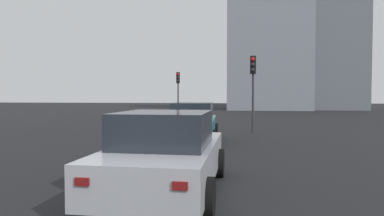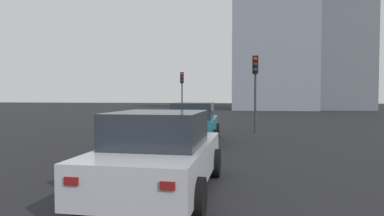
% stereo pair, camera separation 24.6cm
% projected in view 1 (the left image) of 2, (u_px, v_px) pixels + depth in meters
% --- Properties ---
extents(car_teal_lead, '(4.52, 2.05, 1.59)m').
position_uv_depth(car_teal_lead, '(193.00, 123.00, 13.18)').
color(car_teal_lead, '#19606B').
rests_on(car_teal_lead, ground_plane).
extents(car_silver_second, '(4.24, 2.14, 1.56)m').
position_uv_depth(car_silver_second, '(166.00, 154.00, 6.21)').
color(car_silver_second, '#A8AAB2').
rests_on(car_silver_second, ground_plane).
extents(traffic_light_near_left, '(0.32, 0.30, 3.80)m').
position_uv_depth(traffic_light_near_left, '(178.00, 85.00, 26.57)').
color(traffic_light_near_left, '#2D2D30').
rests_on(traffic_light_near_left, ground_plane).
extents(traffic_light_near_right, '(0.33, 0.31, 3.87)m').
position_uv_depth(traffic_light_near_right, '(253.00, 77.00, 16.35)').
color(traffic_light_near_right, '#2D2D30').
rests_on(traffic_light_near_right, ground_plane).
extents(building_facade_left, '(15.54, 9.21, 17.37)m').
position_uv_depth(building_facade_left, '(318.00, 50.00, 48.43)').
color(building_facade_left, slate).
rests_on(building_facade_left, ground_plane).
extents(building_facade_center, '(9.12, 10.66, 16.36)m').
position_uv_depth(building_facade_center, '(267.00, 50.00, 44.37)').
color(building_facade_center, gray).
rests_on(building_facade_center, ground_plane).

